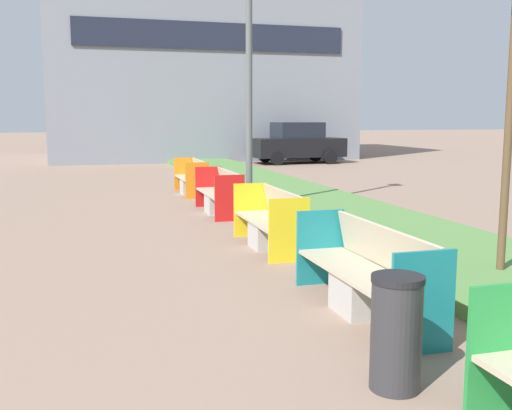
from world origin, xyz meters
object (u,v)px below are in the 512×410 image
object	(u,v)px
litter_bin	(396,333)
parked_car_distant	(297,143)
street_lamp_post	(249,33)
bench_teal_frame	(366,279)
bench_yellow_frame	(270,225)
bench_red_frame	(220,197)
bench_orange_frame	(192,181)

from	to	relation	value
litter_bin	parked_car_distant	world-z (taller)	parked_car_distant
street_lamp_post	litter_bin	bearing A→B (deg)	-98.06
bench_teal_frame	street_lamp_post	world-z (taller)	street_lamp_post
bench_teal_frame	bench_yellow_frame	xyz separation A→B (m)	(-0.00, 3.37, -0.01)
bench_red_frame	bench_yellow_frame	bearing A→B (deg)	-90.02
bench_red_frame	bench_orange_frame	world-z (taller)	same
street_lamp_post	parked_car_distant	bearing A→B (deg)	65.82
bench_red_frame	parked_car_distant	xyz separation A→B (m)	(6.58, 13.11, 0.54)
bench_red_frame	bench_orange_frame	size ratio (longest dim) A/B	1.08
street_lamp_post	parked_car_distant	xyz separation A→B (m)	(5.97, 13.29, -2.91)
bench_yellow_frame	parked_car_distant	bearing A→B (deg)	68.56
bench_teal_frame	bench_orange_frame	world-z (taller)	same
bench_yellow_frame	litter_bin	bearing A→B (deg)	-96.72
bench_orange_frame	parked_car_distant	size ratio (longest dim) A/B	0.46
bench_yellow_frame	bench_red_frame	world-z (taller)	same
bench_teal_frame	litter_bin	bearing A→B (deg)	-109.33
parked_car_distant	litter_bin	bearing A→B (deg)	-111.88
litter_bin	street_lamp_post	distance (m)	9.28
bench_red_frame	street_lamp_post	distance (m)	3.52
bench_orange_frame	street_lamp_post	distance (m)	5.04
litter_bin	street_lamp_post	bearing A→B (deg)	81.94
parked_car_distant	bench_teal_frame	bearing A→B (deg)	-111.78
bench_orange_frame	litter_bin	size ratio (longest dim) A/B	2.20
bench_teal_frame	bench_red_frame	world-z (taller)	same
bench_red_frame	street_lamp_post	size ratio (longest dim) A/B	0.31
litter_bin	street_lamp_post	xyz separation A→B (m)	(1.21, 8.56, 3.37)
bench_teal_frame	bench_red_frame	size ratio (longest dim) A/B	1.12
bench_teal_frame	street_lamp_post	distance (m)	7.68
parked_car_distant	bench_yellow_frame	bearing A→B (deg)	-115.13
bench_yellow_frame	street_lamp_post	world-z (taller)	street_lamp_post
bench_yellow_frame	litter_bin	xyz separation A→B (m)	(-0.60, -5.09, 0.09)
bench_yellow_frame	bench_orange_frame	bearing A→B (deg)	90.01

